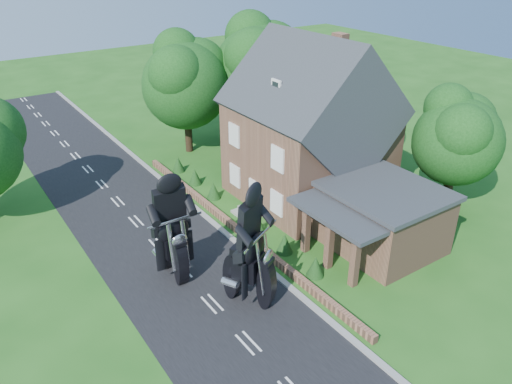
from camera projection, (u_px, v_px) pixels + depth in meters
ground at (212, 304)px, 22.81m from camera, size 120.00×120.00×0.00m
road at (212, 304)px, 22.81m from camera, size 7.00×80.00×0.02m
kerb at (276, 276)px, 24.62m from camera, size 0.30×80.00×0.12m
garden_wall at (234, 226)px, 28.55m from camera, size 0.30×22.00×0.40m
house at (309, 132)px, 30.51m from camera, size 9.54×8.64×10.24m
annex at (380, 217)px, 26.38m from camera, size 7.05×5.94×3.44m
tree_annex_side at (461, 133)px, 29.35m from camera, size 5.64×5.20×7.48m
tree_house_right at (353, 93)px, 35.15m from camera, size 6.51×6.00×8.40m
tree_behind_house at (263, 63)px, 38.96m from camera, size 7.81×7.20×10.08m
tree_behind_left at (189, 77)px, 36.88m from camera, size 6.94×6.40×9.16m
shrub_a at (316, 266)px, 24.49m from camera, size 0.90×0.90×1.10m
shrub_b at (285, 243)px, 26.32m from camera, size 0.90×0.90×1.10m
shrub_c at (258, 223)px, 28.16m from camera, size 0.90×0.90×1.10m
shrub_d at (214, 190)px, 31.84m from camera, size 0.90×0.90×1.10m
shrub_e at (195, 177)px, 33.67m from camera, size 0.90×0.90×1.10m
shrub_f at (178, 164)px, 35.51m from camera, size 0.90×0.90×1.10m
motorcycle_lead at (250, 285)px, 22.61m from camera, size 1.35×1.96×1.82m
motorcycle_follow at (174, 261)px, 24.35m from camera, size 0.49×1.82×1.69m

